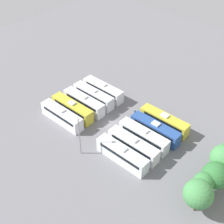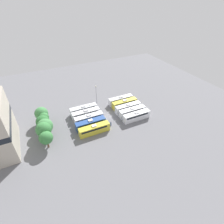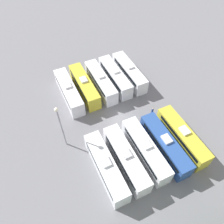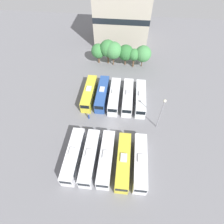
{
  "view_description": "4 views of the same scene",
  "coord_description": "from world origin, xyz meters",
  "px_view_note": "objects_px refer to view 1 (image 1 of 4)",
  "views": [
    {
      "loc": [
        38.01,
        33.91,
        44.77
      ],
      "look_at": [
        -1.61,
        -1.46,
        1.71
      ],
      "focal_mm": 50.0,
      "sensor_mm": 36.0,
      "label": 1
    },
    {
      "loc": [
        -51.18,
        23.3,
        42.22
      ],
      "look_at": [
        -1.08,
        -0.81,
        2.45
      ],
      "focal_mm": 28.0,
      "sensor_mm": 36.0,
      "label": 2
    },
    {
      "loc": [
        11.78,
        21.45,
        31.16
      ],
      "look_at": [
        1.21,
        -0.78,
        1.42
      ],
      "focal_mm": 35.0,
      "sensor_mm": 36.0,
      "label": 3
    },
    {
      "loc": [
        2.62,
        -23.04,
        33.74
      ],
      "look_at": [
        -0.04,
        1.98,
        2.97
      ],
      "focal_mm": 28.0,
      "sensor_mm": 36.0,
      "label": 4
    }
  ],
  "objects_px": {
    "bus_0": "(103,90)",
    "tree_4": "(204,183)",
    "bus_2": "(84,102)",
    "bus_4": "(62,116)",
    "worker_person": "(135,113)",
    "light_pole": "(79,130)",
    "bus_8": "(133,145)",
    "bus_1": "(94,96)",
    "bus_3": "(72,108)",
    "tree_3": "(215,175)",
    "tree_2": "(224,159)",
    "tree_5": "(198,194)",
    "bus_9": "(122,154)",
    "bus_6": "(155,129)",
    "bus_7": "(144,136)",
    "bus_5": "(164,121)"
  },
  "relations": [
    {
      "from": "tree_4",
      "to": "bus_4",
      "type": "bearing_deg",
      "value": -86.06
    },
    {
      "from": "bus_5",
      "to": "bus_6",
      "type": "xyz_separation_m",
      "value": [
        3.41,
        0.11,
        0.0
      ]
    },
    {
      "from": "bus_5",
      "to": "bus_6",
      "type": "relative_size",
      "value": 1.0
    },
    {
      "from": "bus_2",
      "to": "tree_3",
      "type": "xyz_separation_m",
      "value": [
        1.8,
        33.08,
        2.55
      ]
    },
    {
      "from": "bus_6",
      "to": "tree_5",
      "type": "relative_size",
      "value": 1.64
    },
    {
      "from": "bus_3",
      "to": "tree_3",
      "type": "xyz_separation_m",
      "value": [
        -1.57,
        33.35,
        2.55
      ]
    },
    {
      "from": "bus_3",
      "to": "worker_person",
      "type": "relative_size",
      "value": 6.28
    },
    {
      "from": "bus_0",
      "to": "tree_4",
      "type": "bearing_deg",
      "value": 71.5
    },
    {
      "from": "light_pole",
      "to": "worker_person",
      "type": "bearing_deg",
      "value": 177.51
    },
    {
      "from": "bus_0",
      "to": "bus_6",
      "type": "xyz_separation_m",
      "value": [
        3.21,
        17.64,
        0.0
      ]
    },
    {
      "from": "bus_8",
      "to": "worker_person",
      "type": "distance_m",
      "value": 11.15
    },
    {
      "from": "tree_2",
      "to": "bus_4",
      "type": "bearing_deg",
      "value": -75.46
    },
    {
      "from": "bus_7",
      "to": "tree_3",
      "type": "relative_size",
      "value": 1.68
    },
    {
      "from": "tree_3",
      "to": "bus_0",
      "type": "bearing_deg",
      "value": -104.01
    },
    {
      "from": "bus_7",
      "to": "bus_3",
      "type": "bearing_deg",
      "value": -78.93
    },
    {
      "from": "bus_4",
      "to": "worker_person",
      "type": "bearing_deg",
      "value": 139.05
    },
    {
      "from": "bus_7",
      "to": "bus_9",
      "type": "xyz_separation_m",
      "value": [
        6.62,
        -0.02,
        0.0
      ]
    },
    {
      "from": "bus_1",
      "to": "bus_4",
      "type": "height_order",
      "value": "same"
    },
    {
      "from": "bus_8",
      "to": "bus_2",
      "type": "bearing_deg",
      "value": -101.09
    },
    {
      "from": "bus_6",
      "to": "bus_3",
      "type": "bearing_deg",
      "value": -69.61
    },
    {
      "from": "bus_9",
      "to": "tree_3",
      "type": "xyz_separation_m",
      "value": [
        -4.8,
        16.05,
        2.55
      ]
    },
    {
      "from": "bus_4",
      "to": "bus_6",
      "type": "bearing_deg",
      "value": 119.17
    },
    {
      "from": "bus_4",
      "to": "tree_4",
      "type": "bearing_deg",
      "value": 93.94
    },
    {
      "from": "bus_7",
      "to": "tree_4",
      "type": "xyz_separation_m",
      "value": [
        4.38,
        15.27,
        2.49
      ]
    },
    {
      "from": "bus_1",
      "to": "bus_8",
      "type": "bearing_deg",
      "value": 69.14
    },
    {
      "from": "bus_2",
      "to": "light_pole",
      "type": "bearing_deg",
      "value": 42.95
    },
    {
      "from": "tree_2",
      "to": "tree_5",
      "type": "bearing_deg",
      "value": 1.01
    },
    {
      "from": "bus_7",
      "to": "tree_4",
      "type": "relative_size",
      "value": 1.86
    },
    {
      "from": "bus_6",
      "to": "tree_3",
      "type": "bearing_deg",
      "value": 71.91
    },
    {
      "from": "bus_3",
      "to": "bus_7",
      "type": "relative_size",
      "value": 1.0
    },
    {
      "from": "bus_7",
      "to": "worker_person",
      "type": "relative_size",
      "value": 6.28
    },
    {
      "from": "bus_9",
      "to": "tree_5",
      "type": "bearing_deg",
      "value": 88.46
    },
    {
      "from": "bus_6",
      "to": "tree_5",
      "type": "xyz_separation_m",
      "value": [
        10.29,
        15.27,
        2.66
      ]
    },
    {
      "from": "bus_3",
      "to": "light_pole",
      "type": "distance_m",
      "value": 13.04
    },
    {
      "from": "bus_6",
      "to": "tree_5",
      "type": "distance_m",
      "value": 18.61
    },
    {
      "from": "bus_8",
      "to": "tree_4",
      "type": "distance_m",
      "value": 15.45
    },
    {
      "from": "bus_2",
      "to": "bus_4",
      "type": "distance_m",
      "value": 6.59
    },
    {
      "from": "bus_6",
      "to": "bus_7",
      "type": "xyz_separation_m",
      "value": [
        3.24,
        -0.52,
        0.0
      ]
    },
    {
      "from": "worker_person",
      "to": "light_pole",
      "type": "xyz_separation_m",
      "value": [
        16.04,
        -0.7,
        5.2
      ]
    },
    {
      "from": "bus_9",
      "to": "bus_8",
      "type": "bearing_deg",
      "value": 178.66
    },
    {
      "from": "tree_3",
      "to": "tree_4",
      "type": "bearing_deg",
      "value": -16.58
    },
    {
      "from": "bus_0",
      "to": "bus_1",
      "type": "bearing_deg",
      "value": -0.49
    },
    {
      "from": "bus_6",
      "to": "bus_8",
      "type": "bearing_deg",
      "value": -4.06
    },
    {
      "from": "bus_3",
      "to": "tree_5",
      "type": "relative_size",
      "value": 1.64
    },
    {
      "from": "bus_3",
      "to": "bus_9",
      "type": "relative_size",
      "value": 1.0
    },
    {
      "from": "bus_5",
      "to": "bus_9",
      "type": "height_order",
      "value": "same"
    },
    {
      "from": "bus_3",
      "to": "tree_3",
      "type": "distance_m",
      "value": 33.49
    },
    {
      "from": "light_pole",
      "to": "tree_4",
      "type": "height_order",
      "value": "light_pole"
    },
    {
      "from": "tree_4",
      "to": "bus_9",
      "type": "bearing_deg",
      "value": -81.67
    },
    {
      "from": "bus_4",
      "to": "light_pole",
      "type": "relative_size",
      "value": 1.22
    }
  ]
}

